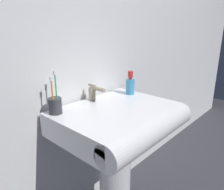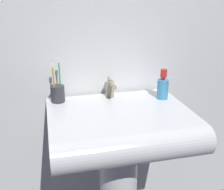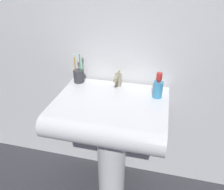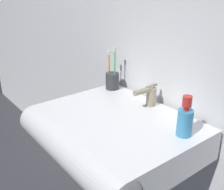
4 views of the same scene
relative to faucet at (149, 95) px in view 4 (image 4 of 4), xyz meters
name	(u,v)px [view 4 (image 4 of 4)]	position (x,y,z in m)	size (l,w,h in m)	color
wall_back	(173,3)	(0.00, 0.11, 0.37)	(5.00, 0.05, 2.40)	white
sink_basin	(109,134)	(0.00, -0.21, -0.11)	(0.63, 0.51, 0.12)	white
faucet	(149,95)	(0.00, 0.00, 0.00)	(0.04, 0.13, 0.10)	tan
toothbrush_cup	(112,80)	(-0.26, 0.00, -0.01)	(0.07, 0.07, 0.21)	#38383D
soap_bottle	(185,120)	(0.25, -0.07, 0.01)	(0.05, 0.05, 0.15)	#3F99CC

